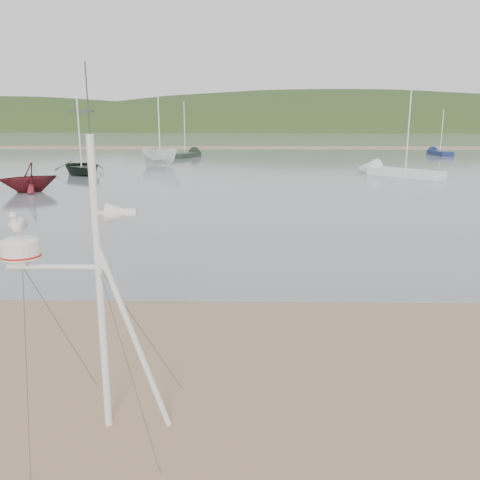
{
  "coord_description": "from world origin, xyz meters",
  "views": [
    {
      "loc": [
        2.83,
        -6.41,
        3.81
      ],
      "look_at": [
        2.69,
        1.0,
        2.08
      ],
      "focal_mm": 38.0,
      "sensor_mm": 36.0,
      "label": 1
    }
  ],
  "objects_px": {
    "sailboat_blue_far": "(435,152)",
    "sailboat_white_near": "(383,171)",
    "boat_white": "(160,140)",
    "sailboat_dark_mid": "(192,154)",
    "boat_dark": "(80,139)",
    "mast_rig": "(98,348)",
    "boat_red": "(27,164)"
  },
  "relations": [
    {
      "from": "boat_dark",
      "to": "sailboat_white_near",
      "type": "relative_size",
      "value": 0.73
    },
    {
      "from": "mast_rig",
      "to": "sailboat_dark_mid",
      "type": "xyz_separation_m",
      "value": [
        -4.53,
        50.86,
        -0.78
      ]
    },
    {
      "from": "mast_rig",
      "to": "sailboat_blue_far",
      "type": "relative_size",
      "value": 0.8
    },
    {
      "from": "sailboat_blue_far",
      "to": "mast_rig",
      "type": "bearing_deg",
      "value": -113.29
    },
    {
      "from": "mast_rig",
      "to": "boat_dark",
      "type": "height_order",
      "value": "boat_dark"
    },
    {
      "from": "boat_dark",
      "to": "sailboat_blue_far",
      "type": "relative_size",
      "value": 0.91
    },
    {
      "from": "mast_rig",
      "to": "boat_white",
      "type": "relative_size",
      "value": 1.04
    },
    {
      "from": "mast_rig",
      "to": "sailboat_blue_far",
      "type": "bearing_deg",
      "value": 66.71
    },
    {
      "from": "boat_dark",
      "to": "sailboat_dark_mid",
      "type": "height_order",
      "value": "sailboat_dark_mid"
    },
    {
      "from": "sailboat_white_near",
      "to": "mast_rig",
      "type": "bearing_deg",
      "value": -110.19
    },
    {
      "from": "sailboat_dark_mid",
      "to": "mast_rig",
      "type": "bearing_deg",
      "value": -84.92
    },
    {
      "from": "sailboat_blue_far",
      "to": "sailboat_white_near",
      "type": "xyz_separation_m",
      "value": [
        -11.88,
        -22.99,
        -0.0
      ]
    },
    {
      "from": "sailboat_blue_far",
      "to": "sailboat_white_near",
      "type": "distance_m",
      "value": 25.88
    },
    {
      "from": "mast_rig",
      "to": "sailboat_white_near",
      "type": "xyz_separation_m",
      "value": [
        11.65,
        31.67,
        -0.78
      ]
    },
    {
      "from": "boat_white",
      "to": "boat_red",
      "type": "bearing_deg",
      "value": -157.06
    },
    {
      "from": "sailboat_white_near",
      "to": "sailboat_blue_far",
      "type": "bearing_deg",
      "value": 62.67
    },
    {
      "from": "boat_white",
      "to": "sailboat_dark_mid",
      "type": "relative_size",
      "value": 0.66
    },
    {
      "from": "boat_dark",
      "to": "boat_white",
      "type": "relative_size",
      "value": 1.18
    },
    {
      "from": "sailboat_dark_mid",
      "to": "sailboat_white_near",
      "type": "bearing_deg",
      "value": -49.87
    },
    {
      "from": "boat_red",
      "to": "sailboat_blue_far",
      "type": "relative_size",
      "value": 0.54
    },
    {
      "from": "mast_rig",
      "to": "boat_dark",
      "type": "distance_m",
      "value": 33.22
    },
    {
      "from": "sailboat_dark_mid",
      "to": "sailboat_white_near",
      "type": "relative_size",
      "value": 0.94
    },
    {
      "from": "sailboat_blue_far",
      "to": "sailboat_white_near",
      "type": "bearing_deg",
      "value": -117.33
    },
    {
      "from": "sailboat_dark_mid",
      "to": "sailboat_white_near",
      "type": "xyz_separation_m",
      "value": [
        16.17,
        -19.19,
        -0.0
      ]
    },
    {
      "from": "boat_white",
      "to": "sailboat_white_near",
      "type": "xyz_separation_m",
      "value": [
        17.71,
        -7.81,
        -1.89
      ]
    },
    {
      "from": "boat_dark",
      "to": "boat_white",
      "type": "height_order",
      "value": "boat_dark"
    },
    {
      "from": "boat_white",
      "to": "sailboat_dark_mid",
      "type": "height_order",
      "value": "sailboat_dark_mid"
    },
    {
      "from": "mast_rig",
      "to": "boat_dark",
      "type": "bearing_deg",
      "value": 108.41
    },
    {
      "from": "sailboat_blue_far",
      "to": "sailboat_dark_mid",
      "type": "relative_size",
      "value": 0.85
    },
    {
      "from": "boat_dark",
      "to": "boat_red",
      "type": "height_order",
      "value": "boat_dark"
    },
    {
      "from": "sailboat_blue_far",
      "to": "sailboat_dark_mid",
      "type": "height_order",
      "value": "sailboat_dark_mid"
    },
    {
      "from": "sailboat_dark_mid",
      "to": "sailboat_white_near",
      "type": "distance_m",
      "value": 25.09
    }
  ]
}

